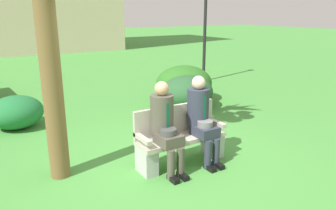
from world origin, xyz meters
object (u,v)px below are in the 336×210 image
object	(u,v)px
park_bench	(180,138)
shrub_mid_lawn	(184,83)
shrub_far_lawn	(16,112)
street_lamp	(205,14)
seated_man_left	(165,123)
seated_man_right	(201,115)
shrub_near_bench	(187,92)

from	to	relation	value
park_bench	shrub_mid_lawn	world-z (taller)	shrub_mid_lawn
shrub_far_lawn	street_lamp	bearing A→B (deg)	15.94
seated_man_left	seated_man_right	distance (m)	0.65
street_lamp	shrub_far_lawn	bearing A→B (deg)	-164.06
park_bench	shrub_mid_lawn	bearing A→B (deg)	54.83
seated_man_left	shrub_far_lawn	xyz separation A→B (m)	(-1.61, 3.16, -0.41)
park_bench	shrub_near_bench	world-z (taller)	park_bench
park_bench	street_lamp	xyz separation A→B (m)	(4.12, 4.77, 1.79)
seated_man_right	shrub_far_lawn	distance (m)	3.91
seated_man_right	park_bench	bearing A→B (deg)	159.00
seated_man_left	shrub_far_lawn	distance (m)	3.57
shrub_far_lawn	shrub_mid_lawn	bearing A→B (deg)	-0.52
park_bench	shrub_mid_lawn	xyz separation A→B (m)	(2.12, 3.00, 0.07)
park_bench	seated_man_right	xyz separation A→B (m)	(0.31, -0.12, 0.35)
shrub_near_bench	street_lamp	world-z (taller)	street_lamp
park_bench	seated_man_left	bearing A→B (deg)	-160.25
seated_man_left	shrub_mid_lawn	size ratio (longest dim) A/B	0.89
shrub_near_bench	shrub_far_lawn	bearing A→B (deg)	170.41
seated_man_right	street_lamp	bearing A→B (deg)	52.11
seated_man_right	shrub_far_lawn	world-z (taller)	seated_man_right
street_lamp	seated_man_left	bearing A→B (deg)	-132.33
seated_man_right	shrub_mid_lawn	distance (m)	3.62
shrub_near_bench	street_lamp	xyz separation A→B (m)	(2.32, 2.37, 1.79)
park_bench	seated_man_left	size ratio (longest dim) A/B	1.06
seated_man_left	shrub_far_lawn	world-z (taller)	seated_man_left
seated_man_right	shrub_near_bench	distance (m)	2.95
seated_man_right	shrub_near_bench	size ratio (longest dim) A/B	1.05
seated_man_right	shrub_mid_lawn	size ratio (longest dim) A/B	0.90
park_bench	shrub_far_lawn	xyz separation A→B (m)	(-1.95, 3.04, -0.07)
shrub_mid_lawn	street_lamp	xyz separation A→B (m)	(2.00, 1.77, 1.72)
seated_man_left	shrub_near_bench	xyz separation A→B (m)	(2.14, 2.53, -0.34)
shrub_mid_lawn	seated_man_left	bearing A→B (deg)	-128.15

